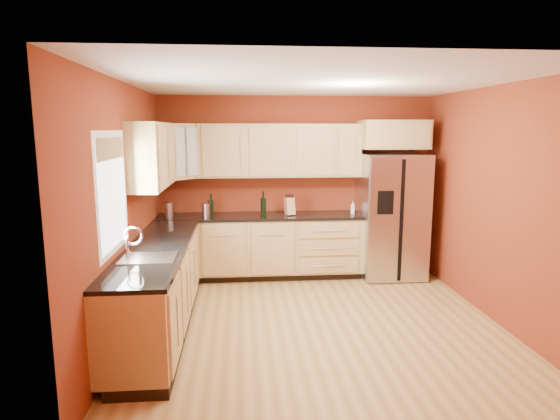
# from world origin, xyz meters

# --- Properties ---
(floor) EXTENTS (4.00, 4.00, 0.00)m
(floor) POSITION_xyz_m (0.00, 0.00, 0.00)
(floor) COLOR #A07A3E
(floor) RESTS_ON ground
(ceiling) EXTENTS (4.00, 4.00, 0.00)m
(ceiling) POSITION_xyz_m (0.00, 0.00, 2.60)
(ceiling) COLOR silver
(ceiling) RESTS_ON wall_back
(wall_back) EXTENTS (4.00, 0.04, 2.60)m
(wall_back) POSITION_xyz_m (0.00, 2.00, 1.30)
(wall_back) COLOR maroon
(wall_back) RESTS_ON floor
(wall_front) EXTENTS (4.00, 0.04, 2.60)m
(wall_front) POSITION_xyz_m (0.00, -2.00, 1.30)
(wall_front) COLOR maroon
(wall_front) RESTS_ON floor
(wall_left) EXTENTS (0.04, 4.00, 2.60)m
(wall_left) POSITION_xyz_m (-2.00, 0.00, 1.30)
(wall_left) COLOR maroon
(wall_left) RESTS_ON floor
(wall_right) EXTENTS (0.04, 4.00, 2.60)m
(wall_right) POSITION_xyz_m (2.00, 0.00, 1.30)
(wall_right) COLOR maroon
(wall_right) RESTS_ON floor
(base_cabinets_back) EXTENTS (2.90, 0.60, 0.88)m
(base_cabinets_back) POSITION_xyz_m (-0.55, 1.70, 0.44)
(base_cabinets_back) COLOR tan
(base_cabinets_back) RESTS_ON floor
(base_cabinets_left) EXTENTS (0.60, 2.80, 0.88)m
(base_cabinets_left) POSITION_xyz_m (-1.70, 0.00, 0.44)
(base_cabinets_left) COLOR tan
(base_cabinets_left) RESTS_ON floor
(countertop_back) EXTENTS (2.90, 0.62, 0.04)m
(countertop_back) POSITION_xyz_m (-0.55, 1.69, 0.90)
(countertop_back) COLOR black
(countertop_back) RESTS_ON base_cabinets_back
(countertop_left) EXTENTS (0.62, 2.80, 0.04)m
(countertop_left) POSITION_xyz_m (-1.69, 0.00, 0.90)
(countertop_left) COLOR black
(countertop_left) RESTS_ON base_cabinets_left
(upper_cabinets_back) EXTENTS (2.30, 0.33, 0.75)m
(upper_cabinets_back) POSITION_xyz_m (-0.25, 1.83, 1.83)
(upper_cabinets_back) COLOR tan
(upper_cabinets_back) RESTS_ON wall_back
(upper_cabinets_left) EXTENTS (0.33, 1.35, 0.75)m
(upper_cabinets_left) POSITION_xyz_m (-1.83, 0.72, 1.83)
(upper_cabinets_left) COLOR tan
(upper_cabinets_left) RESTS_ON wall_left
(corner_upper_cabinet) EXTENTS (0.67, 0.67, 0.75)m
(corner_upper_cabinet) POSITION_xyz_m (-1.67, 1.67, 1.83)
(corner_upper_cabinet) COLOR tan
(corner_upper_cabinet) RESTS_ON wall_back
(over_fridge_cabinet) EXTENTS (0.92, 0.60, 0.40)m
(over_fridge_cabinet) POSITION_xyz_m (1.35, 1.70, 2.05)
(over_fridge_cabinet) COLOR tan
(over_fridge_cabinet) RESTS_ON wall_back
(refrigerator) EXTENTS (0.90, 0.75, 1.78)m
(refrigerator) POSITION_xyz_m (1.35, 1.62, 0.89)
(refrigerator) COLOR #B9B9BE
(refrigerator) RESTS_ON floor
(window) EXTENTS (0.03, 0.90, 1.00)m
(window) POSITION_xyz_m (-1.98, -0.50, 1.55)
(window) COLOR white
(window) RESTS_ON wall_left
(sink_faucet) EXTENTS (0.50, 0.42, 0.30)m
(sink_faucet) POSITION_xyz_m (-1.69, -0.50, 1.07)
(sink_faucet) COLOR silver
(sink_faucet) RESTS_ON countertop_left
(canister_left) EXTENTS (0.15, 0.15, 0.20)m
(canister_left) POSITION_xyz_m (-1.81, 1.67, 1.02)
(canister_left) COLOR #B9B9BE
(canister_left) RESTS_ON countertop_back
(canister_right) EXTENTS (0.12, 0.12, 0.19)m
(canister_right) POSITION_xyz_m (-1.30, 1.62, 1.01)
(canister_right) COLOR #B9B9BE
(canister_right) RESTS_ON countertop_back
(wine_bottle_a) EXTENTS (0.08, 0.08, 0.35)m
(wine_bottle_a) POSITION_xyz_m (-0.50, 1.62, 1.09)
(wine_bottle_a) COLOR black
(wine_bottle_a) RESTS_ON countertop_back
(wine_bottle_b) EXTENTS (0.08, 0.08, 0.31)m
(wine_bottle_b) POSITION_xyz_m (-1.23, 1.69, 1.08)
(wine_bottle_b) COLOR black
(wine_bottle_b) RESTS_ON countertop_back
(knife_block) EXTENTS (0.15, 0.14, 0.24)m
(knife_block) POSITION_xyz_m (-0.12, 1.66, 1.04)
(knife_block) COLOR tan
(knife_block) RESTS_ON countertop_back
(soap_dispenser) EXTENTS (0.06, 0.06, 0.17)m
(soap_dispenser) POSITION_xyz_m (0.80, 1.71, 1.01)
(soap_dispenser) COLOR white
(soap_dispenser) RESTS_ON countertop_back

